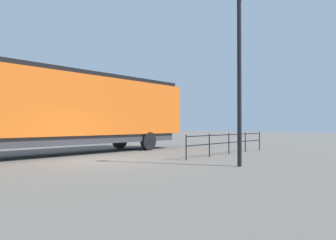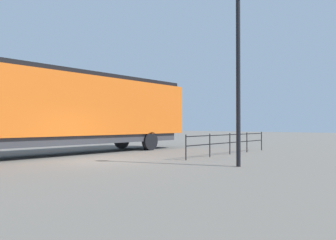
% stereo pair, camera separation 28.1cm
% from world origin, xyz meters
% --- Properties ---
extents(ground_plane, '(120.00, 120.00, 0.00)m').
position_xyz_m(ground_plane, '(0.00, 0.00, 0.00)').
color(ground_plane, '#666059').
extents(locomotive, '(2.83, 16.48, 4.30)m').
position_xyz_m(locomotive, '(-3.91, 0.89, 2.40)').
color(locomotive, orange).
rests_on(locomotive, ground_plane).
extents(lamp_post, '(0.49, 0.49, 6.67)m').
position_xyz_m(lamp_post, '(5.34, 1.91, 4.54)').
color(lamp_post, black).
rests_on(lamp_post, ground_plane).
extents(platform_fence, '(0.05, 7.58, 1.11)m').
position_xyz_m(platform_fence, '(2.52, 6.19, 0.72)').
color(platform_fence, black).
rests_on(platform_fence, ground_plane).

